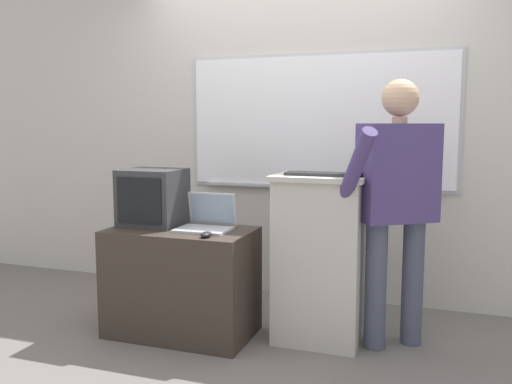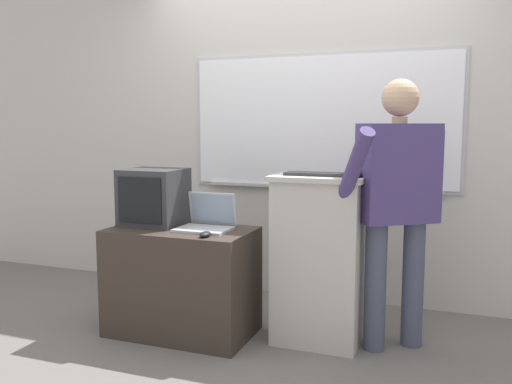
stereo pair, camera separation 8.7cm
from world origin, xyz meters
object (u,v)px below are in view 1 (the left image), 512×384
object	(u,v)px
wireless_keyboard	(322,174)
side_desk	(182,282)
lectern_podium	(320,258)
computer_mouse_by_laptop	(206,234)
crt_monitor	(153,197)
computer_mouse_by_keyboard	(358,174)
laptop	(207,220)
person_presenter	(397,194)

from	to	relation	value
wireless_keyboard	side_desk	bearing A→B (deg)	-170.95
lectern_podium	wireless_keyboard	bearing A→B (deg)	-68.98
computer_mouse_by_laptop	crt_monitor	xyz separation A→B (m)	(-0.50, 0.25, 0.17)
side_desk	computer_mouse_by_laptop	bearing A→B (deg)	-34.42
lectern_podium	wireless_keyboard	distance (m)	0.54
computer_mouse_by_laptop	computer_mouse_by_keyboard	world-z (taller)	computer_mouse_by_keyboard
laptop	computer_mouse_by_keyboard	world-z (taller)	computer_mouse_by_keyboard
computer_mouse_by_keyboard	crt_monitor	bearing A→B (deg)	-177.69
lectern_podium	computer_mouse_by_laptop	size ratio (longest dim) A/B	10.53
laptop	computer_mouse_by_laptop	xyz separation A→B (m)	(0.10, -0.24, -0.04)
lectern_podium	crt_monitor	xyz separation A→B (m)	(-1.10, -0.13, 0.35)
side_desk	crt_monitor	distance (m)	0.59
person_presenter	wireless_keyboard	bearing A→B (deg)	158.50
computer_mouse_by_laptop	side_desk	bearing A→B (deg)	145.58
person_presenter	lectern_podium	bearing A→B (deg)	150.93
wireless_keyboard	lectern_podium	bearing A→B (deg)	111.02
crt_monitor	wireless_keyboard	bearing A→B (deg)	3.59
person_presenter	wireless_keyboard	distance (m)	0.46
lectern_podium	computer_mouse_by_laptop	bearing A→B (deg)	-148.25
computer_mouse_by_keyboard	wireless_keyboard	bearing A→B (deg)	175.58
wireless_keyboard	crt_monitor	xyz separation A→B (m)	(-1.13, -0.07, -0.18)
lectern_podium	person_presenter	world-z (taller)	person_presenter
wireless_keyboard	computer_mouse_by_laptop	world-z (taller)	wireless_keyboard
wireless_keyboard	computer_mouse_by_laptop	xyz separation A→B (m)	(-0.63, -0.32, -0.35)
wireless_keyboard	laptop	bearing A→B (deg)	-173.61
laptop	crt_monitor	xyz separation A→B (m)	(-0.40, 0.01, 0.13)
side_desk	computer_mouse_by_keyboard	world-z (taller)	computer_mouse_by_keyboard
laptop	computer_mouse_by_laptop	size ratio (longest dim) A/B	3.36
side_desk	wireless_keyboard	distance (m)	1.15
side_desk	wireless_keyboard	world-z (taller)	wireless_keyboard
side_desk	crt_monitor	world-z (taller)	crt_monitor
side_desk	computer_mouse_by_keyboard	size ratio (longest dim) A/B	9.22
side_desk	computer_mouse_by_laptop	size ratio (longest dim) A/B	9.22
side_desk	person_presenter	xyz separation A→B (m)	(1.32, 0.24, 0.60)
crt_monitor	computer_mouse_by_laptop	bearing A→B (deg)	-26.49
computer_mouse_by_laptop	laptop	bearing A→B (deg)	112.55
computer_mouse_by_laptop	computer_mouse_by_keyboard	bearing A→B (deg)	19.72
wireless_keyboard	computer_mouse_by_keyboard	xyz separation A→B (m)	(0.21, -0.02, 0.01)
person_presenter	computer_mouse_by_laptop	xyz separation A→B (m)	(-1.06, -0.42, -0.23)
computer_mouse_by_keyboard	lectern_podium	bearing A→B (deg)	162.71
person_presenter	crt_monitor	size ratio (longest dim) A/B	4.22
side_desk	wireless_keyboard	size ratio (longest dim) A/B	2.05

